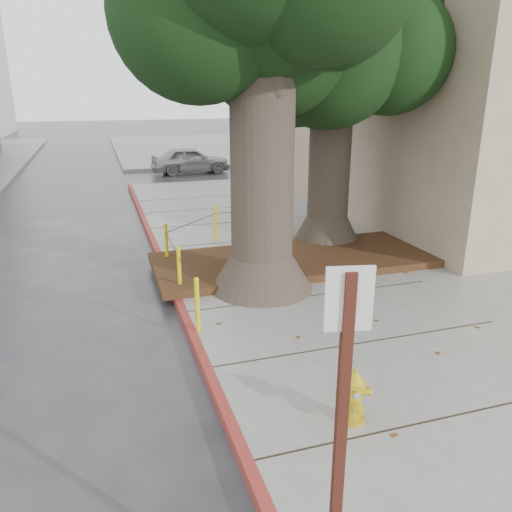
{
  "coord_description": "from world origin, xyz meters",
  "views": [
    {
      "loc": [
        -3.24,
        -6.19,
        3.92
      ],
      "look_at": [
        -0.66,
        1.93,
        1.1
      ],
      "focal_mm": 35.0,
      "sensor_mm": 36.0,
      "label": 1
    }
  ],
  "objects": [
    {
      "name": "tree_near",
      "position": [
        0.03,
        2.82,
        5.39
      ],
      "size": [
        4.5,
        3.8,
        7.68
      ],
      "color": "#4C3F33",
      "rests_on": "sidewalk_main"
    },
    {
      "name": "car_red",
      "position": [
        11.52,
        17.11,
        0.64
      ],
      "size": [
        3.97,
        1.72,
        1.27
      ],
      "primitive_type": "imported",
      "rotation": [
        0.0,
        0.0,
        1.67
      ],
      "color": "maroon",
      "rests_on": "ground"
    },
    {
      "name": "curb_red",
      "position": [
        -2.0,
        2.5,
        0.07
      ],
      "size": [
        0.14,
        26.0,
        0.16
      ],
      "primitive_type": "cube",
      "color": "maroon",
      "rests_on": "ground"
    },
    {
      "name": "building_corner",
      "position": [
        10.0,
        8.5,
        5.0
      ],
      "size": [
        12.0,
        13.0,
        10.0
      ],
      "primitive_type": "cube",
      "color": "tan",
      "rests_on": "ground"
    },
    {
      "name": "fire_hydrant",
      "position": [
        -0.6,
        -1.7,
        0.49
      ],
      "size": [
        0.38,
        0.35,
        0.71
      ],
      "rotation": [
        0.0,
        0.0,
        -0.15
      ],
      "color": "gold",
      "rests_on": "sidewalk_main"
    },
    {
      "name": "building_side_grey",
      "position": [
        22.0,
        32.0,
        6.0
      ],
      "size": [
        12.0,
        14.0,
        12.0
      ],
      "primitive_type": "cube",
      "color": "slate",
      "rests_on": "ground"
    },
    {
      "name": "sidewalk_far",
      "position": [
        6.0,
        30.0,
        0.07
      ],
      "size": [
        16.0,
        20.0,
        0.15
      ],
      "primitive_type": "cube",
      "color": "slate",
      "rests_on": "ground"
    },
    {
      "name": "car_silver",
      "position": [
        1.22,
        18.76,
        0.66
      ],
      "size": [
        3.91,
        1.69,
        1.31
      ],
      "primitive_type": "imported",
      "rotation": [
        0.0,
        0.0,
        1.61
      ],
      "color": "#9D9DA2",
      "rests_on": "ground"
    },
    {
      "name": "signpost",
      "position": [
        -1.95,
        -3.87,
        1.76
      ],
      "size": [
        0.28,
        0.08,
        2.85
      ],
      "rotation": [
        0.0,
        0.0,
        -0.21
      ],
      "color": "#471911",
      "rests_on": "sidewalk_main"
    },
    {
      "name": "ground",
      "position": [
        0.0,
        0.0,
        0.0
      ],
      "size": [
        140.0,
        140.0,
        0.0
      ],
      "primitive_type": "plane",
      "color": "#28282B",
      "rests_on": "ground"
    },
    {
      "name": "planter_bed",
      "position": [
        0.9,
        3.9,
        0.23
      ],
      "size": [
        6.4,
        2.6,
        0.16
      ],
      "primitive_type": "cube",
      "color": "black",
      "rests_on": "sidewalk_main"
    },
    {
      "name": "building_side_white",
      "position": [
        16.0,
        26.0,
        4.5
      ],
      "size": [
        10.0,
        10.0,
        9.0
      ],
      "primitive_type": "cube",
      "color": "silver",
      "rests_on": "ground"
    },
    {
      "name": "bollard_ring",
      "position": [
        -0.87,
        4.38,
        0.66
      ],
      "size": [
        3.79,
        5.39,
        0.95
      ],
      "color": "#D9C80C",
      "rests_on": "sidewalk_main"
    },
    {
      "name": "tree_far",
      "position": [
        2.64,
        5.32,
        5.02
      ],
      "size": [
        4.5,
        3.8,
        7.17
      ],
      "color": "#4C3F33",
      "rests_on": "sidewalk_main"
    }
  ]
}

